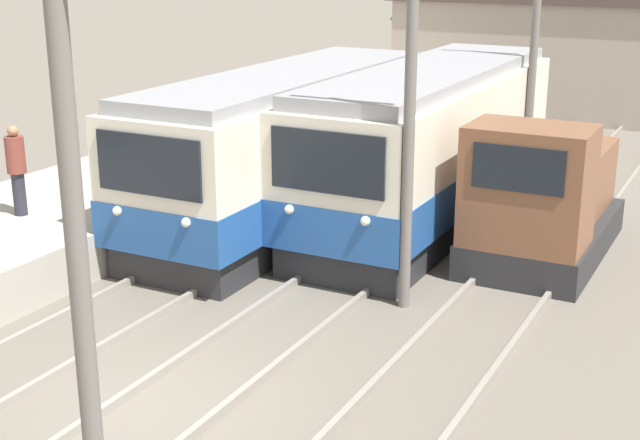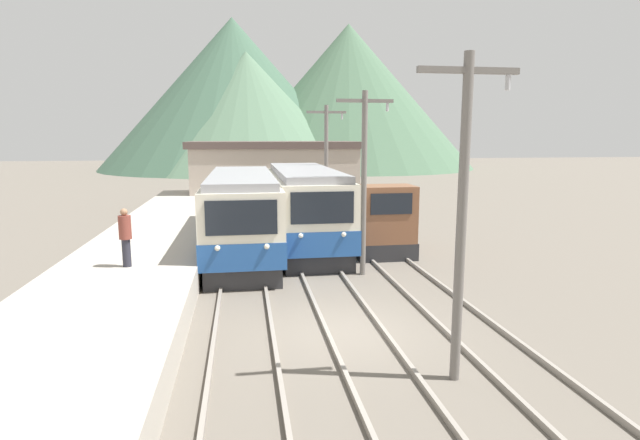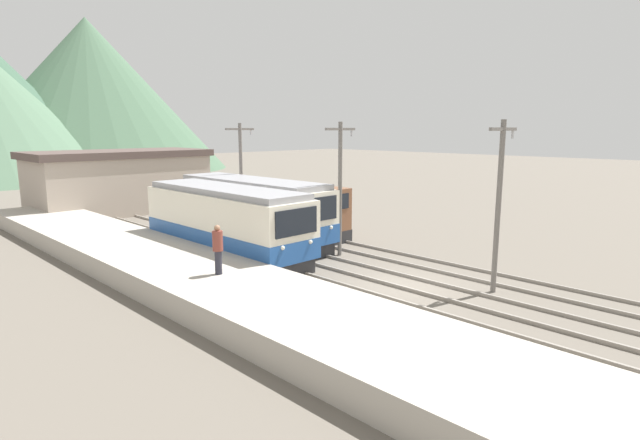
# 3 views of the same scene
# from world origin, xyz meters

# --- Properties ---
(ground_plane) EXTENTS (200.00, 200.00, 0.00)m
(ground_plane) POSITION_xyz_m (0.00, 0.00, 0.00)
(ground_plane) COLOR #665E54
(platform_left) EXTENTS (4.50, 54.00, 0.93)m
(platform_left) POSITION_xyz_m (-6.25, 0.00, 0.47)
(platform_left) COLOR #ADA599
(platform_left) RESTS_ON ground
(track_left) EXTENTS (1.54, 60.00, 0.14)m
(track_left) POSITION_xyz_m (-2.60, 0.00, 0.07)
(track_left) COLOR gray
(track_left) RESTS_ON ground
(track_center) EXTENTS (1.54, 60.00, 0.14)m
(track_center) POSITION_xyz_m (0.20, 0.00, 0.07)
(track_center) COLOR gray
(track_center) RESTS_ON ground
(track_right) EXTENTS (1.54, 60.00, 0.14)m
(track_right) POSITION_xyz_m (3.20, 0.00, 0.07)
(track_right) COLOR gray
(track_right) RESTS_ON ground
(commuter_train_left) EXTENTS (2.84, 10.20, 3.48)m
(commuter_train_left) POSITION_xyz_m (-2.60, 8.66, 1.62)
(commuter_train_left) COLOR #28282B
(commuter_train_left) RESTS_ON ground
(commuter_train_center) EXTENTS (2.84, 10.45, 3.54)m
(commuter_train_center) POSITION_xyz_m (0.20, 10.26, 1.65)
(commuter_train_center) COLOR #28282B
(commuter_train_center) RESTS_ON ground
(shunting_locomotive) EXTENTS (2.40, 4.92, 3.00)m
(shunting_locomotive) POSITION_xyz_m (3.20, 8.89, 1.21)
(shunting_locomotive) COLOR #28282B
(shunting_locomotive) RESTS_ON ground
(catenary_mast_near) EXTENTS (2.00, 0.20, 6.52)m
(catenary_mast_near) POSITION_xyz_m (1.71, -2.86, 3.57)
(catenary_mast_near) COLOR slate
(catenary_mast_near) RESTS_ON ground
(catenary_mast_mid) EXTENTS (2.00, 0.20, 6.52)m
(catenary_mast_mid) POSITION_xyz_m (1.71, 5.18, 3.57)
(catenary_mast_mid) COLOR slate
(catenary_mast_mid) RESTS_ON ground
(catenary_mast_far) EXTENTS (2.00, 0.20, 6.52)m
(catenary_mast_far) POSITION_xyz_m (1.71, 13.23, 3.57)
(catenary_mast_far) COLOR slate
(catenary_mast_far) RESTS_ON ground
(person_on_platform) EXTENTS (0.38, 0.38, 1.84)m
(person_on_platform) POSITION_xyz_m (-6.17, 3.94, 1.94)
(person_on_platform) COLOR #282833
(person_on_platform) RESTS_ON platform_left
(station_building) EXTENTS (12.60, 6.30, 4.61)m
(station_building) POSITION_xyz_m (-0.17, 26.00, 2.33)
(station_building) COLOR #AD9E8E
(station_building) RESTS_ON ground
(mountain_backdrop) EXTENTS (58.84, 42.74, 23.01)m
(mountain_backdrop) POSITION_xyz_m (3.82, 68.13, 10.84)
(mountain_backdrop) COLOR #47664C
(mountain_backdrop) RESTS_ON ground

